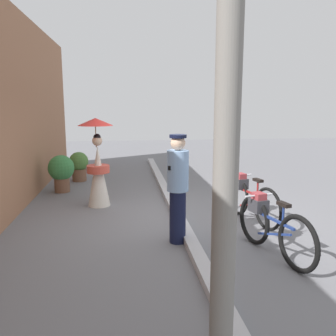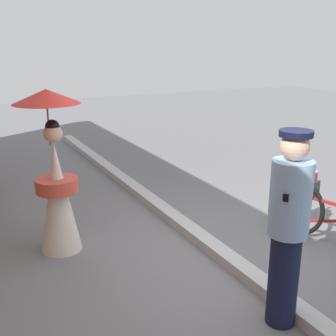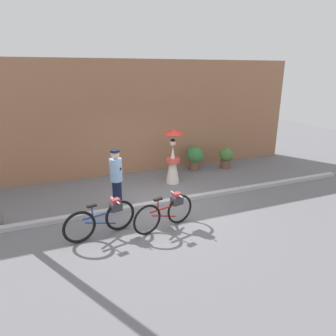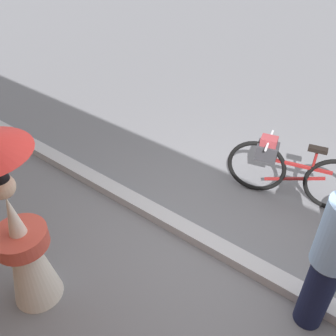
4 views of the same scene
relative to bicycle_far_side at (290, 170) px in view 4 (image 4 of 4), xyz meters
name	(u,v)px [view 4 (image 4 of 4)]	position (x,y,z in m)	size (l,w,h in m)	color
ground_plane	(217,251)	(0.23, 1.33, -0.45)	(30.00, 30.00, 0.00)	slate
sidewalk_curb	(217,247)	(0.23, 1.33, -0.39)	(14.00, 0.20, 0.12)	#B2B2B7
bicycle_far_side	(290,170)	(0.00, 0.00, 0.00)	(1.72, 0.57, 0.86)	black
person_officer	(333,255)	(-0.89, 1.51, 0.48)	(0.34, 0.34, 1.74)	#141938
person_with_parasol	(16,229)	(1.39, 2.91, 0.48)	(0.75, 0.75, 1.91)	silver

